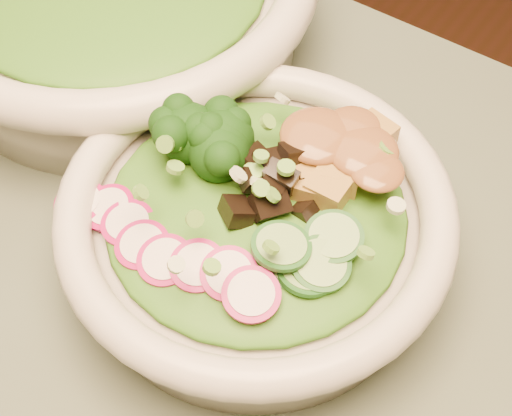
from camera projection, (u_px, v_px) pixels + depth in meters
The scene contains 10 objects.
salad_bowl at pixel (256, 226), 0.42m from camera, with size 0.23×0.23×0.06m.
side_bowl at pixel (115, 1), 0.53m from camera, with size 0.30×0.30×0.08m.
lettuce_bed at pixel (256, 207), 0.41m from camera, with size 0.18×0.18×0.02m, color #205D13.
broccoli_florets at pixel (202, 135), 0.42m from camera, with size 0.07×0.06×0.04m, color black, non-canonical shape.
radish_slices at pixel (172, 255), 0.39m from camera, with size 0.09×0.03×0.02m, color #9D0C4F, non-canonical shape.
cucumber_slices at pixel (314, 268), 0.37m from camera, with size 0.06×0.06×0.03m, color #87B263, non-canonical shape.
mushroom_heap at pixel (271, 187), 0.40m from camera, with size 0.06×0.06×0.03m, color black, non-canonical shape.
tofu_cubes at pixel (334, 157), 0.42m from camera, with size 0.08×0.05×0.03m, color olive, non-canonical shape.
peanut_sauce at pixel (335, 144), 0.41m from camera, with size 0.06×0.05×0.01m, color brown.
scallion_garnish at pixel (256, 186), 0.39m from camera, with size 0.17×0.17×0.02m, color #5F9B36, non-canonical shape.
Camera 1 is at (0.11, -0.05, 1.13)m, focal length 50.00 mm.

